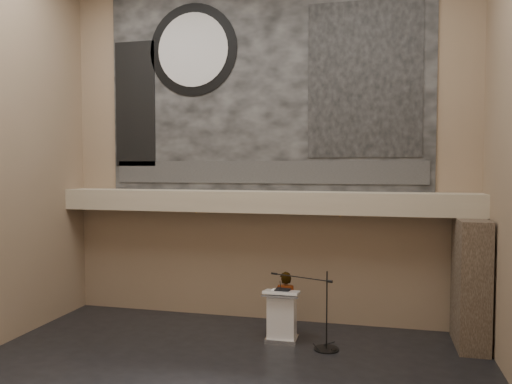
# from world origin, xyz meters

# --- Properties ---
(wall_back) EXTENTS (10.00, 0.02, 8.50)m
(wall_back) POSITION_xyz_m (0.00, 4.00, 4.25)
(wall_back) COLOR #8A7257
(wall_back) RESTS_ON floor
(wall_front) EXTENTS (10.00, 0.02, 8.50)m
(wall_front) POSITION_xyz_m (0.00, -4.00, 4.25)
(wall_front) COLOR #8A7257
(wall_front) RESTS_ON floor
(soffit) EXTENTS (10.00, 0.80, 0.50)m
(soffit) POSITION_xyz_m (0.00, 3.60, 2.95)
(soffit) COLOR tan
(soffit) RESTS_ON wall_back
(sprinkler_left) EXTENTS (0.04, 0.04, 0.06)m
(sprinkler_left) POSITION_xyz_m (-1.60, 3.55, 2.67)
(sprinkler_left) COLOR #B2893D
(sprinkler_left) RESTS_ON soffit
(sprinkler_right) EXTENTS (0.04, 0.04, 0.06)m
(sprinkler_right) POSITION_xyz_m (1.90, 3.55, 2.67)
(sprinkler_right) COLOR #B2893D
(sprinkler_right) RESTS_ON soffit
(banner) EXTENTS (8.00, 0.05, 5.00)m
(banner) POSITION_xyz_m (0.00, 3.97, 5.70)
(banner) COLOR black
(banner) RESTS_ON wall_back
(banner_text_strip) EXTENTS (7.76, 0.02, 0.55)m
(banner_text_strip) POSITION_xyz_m (0.00, 3.93, 3.65)
(banner_text_strip) COLOR #2F2F2F
(banner_text_strip) RESTS_ON banner
(banner_clock_rim) EXTENTS (2.30, 0.02, 2.30)m
(banner_clock_rim) POSITION_xyz_m (-1.80, 3.93, 6.70)
(banner_clock_rim) COLOR black
(banner_clock_rim) RESTS_ON banner
(banner_clock_face) EXTENTS (1.84, 0.02, 1.84)m
(banner_clock_face) POSITION_xyz_m (-1.80, 3.91, 6.70)
(banner_clock_face) COLOR silver
(banner_clock_face) RESTS_ON banner
(banner_building_print) EXTENTS (2.60, 0.02, 3.60)m
(banner_building_print) POSITION_xyz_m (2.40, 3.93, 5.80)
(banner_building_print) COLOR black
(banner_building_print) RESTS_ON banner
(banner_brick_print) EXTENTS (1.10, 0.02, 3.20)m
(banner_brick_print) POSITION_xyz_m (-3.40, 3.93, 5.40)
(banner_brick_print) COLOR black
(banner_brick_print) RESTS_ON banner
(stone_pier) EXTENTS (0.60, 1.40, 2.70)m
(stone_pier) POSITION_xyz_m (4.65, 3.15, 1.35)
(stone_pier) COLOR #3D3025
(stone_pier) RESTS_ON floor
(lectern) EXTENTS (0.76, 0.54, 1.14)m
(lectern) POSITION_xyz_m (0.74, 2.54, 0.55)
(lectern) COLOR silver
(lectern) RESTS_ON floor
(binder) EXTENTS (0.33, 0.28, 0.04)m
(binder) POSITION_xyz_m (0.75, 2.55, 1.12)
(binder) COLOR black
(binder) RESTS_ON lectern
(papers) EXTENTS (0.25, 0.33, 0.00)m
(papers) POSITION_xyz_m (0.61, 2.53, 1.10)
(papers) COLOR white
(papers) RESTS_ON lectern
(speaker_person) EXTENTS (0.55, 0.38, 1.45)m
(speaker_person) POSITION_xyz_m (0.75, 2.88, 0.72)
(speaker_person) COLOR beige
(speaker_person) RESTS_ON floor
(mic_stand) EXTENTS (1.53, 0.72, 1.64)m
(mic_stand) POSITION_xyz_m (1.69, 2.25, 0.25)
(mic_stand) COLOR black
(mic_stand) RESTS_ON floor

